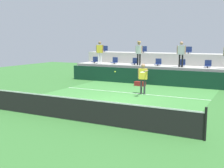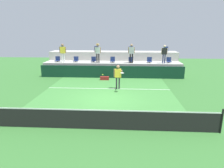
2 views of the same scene
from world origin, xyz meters
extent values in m
plane|color=#336B2D|center=(0.00, 0.00, 0.00)|extent=(40.00, 40.00, 0.00)
cube|color=#3D7F38|center=(0.00, 1.00, 0.00)|extent=(9.00, 10.00, 0.01)
cube|color=white|center=(0.00, 2.40, 0.01)|extent=(9.00, 0.06, 0.00)
cylinder|color=black|center=(5.20, -4.00, 0.54)|extent=(0.08, 0.08, 1.07)
cube|color=black|center=(0.00, -4.00, 0.46)|extent=(10.40, 0.01, 0.87)
cube|color=white|center=(0.00, -4.00, 0.89)|extent=(10.40, 0.02, 0.05)
cube|color=#0F3323|center=(0.00, 6.00, 0.55)|extent=(13.00, 0.16, 1.10)
cube|color=#ADAAA3|center=(0.00, 7.30, 0.62)|extent=(13.00, 1.80, 1.25)
cube|color=#ADAAA3|center=(0.00, 9.10, 1.05)|extent=(13.00, 1.80, 2.10)
cylinder|color=#2D2D33|center=(-5.32, 7.15, 1.30)|extent=(0.08, 0.08, 0.10)
cube|color=navy|center=(-5.32, 7.15, 1.37)|extent=(0.44, 0.40, 0.04)
cube|color=navy|center=(-5.32, 7.33, 1.58)|extent=(0.44, 0.04, 0.38)
cylinder|color=#2D2D33|center=(-3.51, 7.15, 1.30)|extent=(0.08, 0.08, 0.10)
cube|color=navy|center=(-3.51, 7.15, 1.37)|extent=(0.44, 0.40, 0.04)
cube|color=navy|center=(-3.51, 7.33, 1.58)|extent=(0.44, 0.04, 0.38)
cylinder|color=#2D2D33|center=(-1.80, 7.15, 1.30)|extent=(0.08, 0.08, 0.10)
cube|color=navy|center=(-1.80, 7.15, 1.37)|extent=(0.44, 0.40, 0.04)
cube|color=navy|center=(-1.80, 7.33, 1.58)|extent=(0.44, 0.04, 0.38)
cylinder|color=#2D2D33|center=(0.04, 7.15, 1.30)|extent=(0.08, 0.08, 0.10)
cube|color=navy|center=(0.04, 7.15, 1.37)|extent=(0.44, 0.40, 0.04)
cube|color=navy|center=(0.04, 7.33, 1.58)|extent=(0.44, 0.04, 0.38)
cylinder|color=#2D2D33|center=(1.77, 7.15, 1.30)|extent=(0.08, 0.08, 0.10)
cube|color=navy|center=(1.77, 7.15, 1.37)|extent=(0.44, 0.40, 0.04)
cube|color=navy|center=(1.77, 7.33, 1.58)|extent=(0.44, 0.04, 0.38)
cylinder|color=#2D2D33|center=(3.53, 7.15, 1.30)|extent=(0.08, 0.08, 0.10)
cube|color=navy|center=(3.53, 7.15, 1.37)|extent=(0.44, 0.40, 0.04)
cube|color=navy|center=(3.53, 7.33, 1.58)|extent=(0.44, 0.04, 0.38)
cylinder|color=#2D2D33|center=(5.33, 7.15, 1.30)|extent=(0.08, 0.08, 0.10)
cube|color=navy|center=(5.33, 7.15, 1.37)|extent=(0.44, 0.40, 0.04)
cube|color=navy|center=(5.33, 7.33, 1.58)|extent=(0.44, 0.04, 0.38)
cylinder|color=#2D2D33|center=(-5.35, 8.95, 2.15)|extent=(0.08, 0.08, 0.10)
cube|color=navy|center=(-5.35, 8.95, 2.22)|extent=(0.44, 0.40, 0.04)
cube|color=navy|center=(-5.35, 9.13, 2.43)|extent=(0.44, 0.04, 0.38)
cylinder|color=#2D2D33|center=(-1.77, 8.95, 2.15)|extent=(0.08, 0.08, 0.10)
cube|color=navy|center=(-1.77, 8.95, 2.22)|extent=(0.44, 0.40, 0.04)
cube|color=navy|center=(-1.77, 9.13, 2.43)|extent=(0.44, 0.04, 0.38)
cylinder|color=#2D2D33|center=(1.82, 8.95, 2.15)|extent=(0.08, 0.08, 0.10)
cube|color=navy|center=(1.82, 8.95, 2.22)|extent=(0.44, 0.40, 0.04)
cube|color=navy|center=(1.82, 9.13, 2.43)|extent=(0.44, 0.04, 0.38)
cylinder|color=#2D2D33|center=(5.36, 8.95, 2.15)|extent=(0.08, 0.08, 0.10)
cube|color=navy|center=(5.36, 8.95, 2.22)|extent=(0.44, 0.40, 0.04)
cube|color=navy|center=(5.36, 9.13, 2.43)|extent=(0.44, 0.04, 0.38)
cylinder|color=#2D2D33|center=(0.60, 2.41, 0.44)|extent=(0.12, 0.12, 0.87)
cylinder|color=#2D2D33|center=(0.80, 2.42, 0.44)|extent=(0.12, 0.12, 0.87)
cube|color=yellow|center=(0.70, 2.42, 1.18)|extent=(0.48, 0.20, 0.62)
sphere|color=#A87A5B|center=(0.70, 2.42, 1.66)|extent=(0.25, 0.25, 0.24)
cylinder|color=#A87A5B|center=(0.43, 2.40, 1.20)|extent=(0.07, 0.07, 0.58)
cylinder|color=#A87A5B|center=(0.99, 2.15, 1.39)|extent=(0.10, 0.56, 0.07)
cylinder|color=black|center=(1.01, 1.78, 1.39)|extent=(0.05, 0.26, 0.04)
ellipsoid|color=silver|center=(1.02, 1.50, 1.39)|extent=(0.28, 0.33, 0.03)
cylinder|color=white|center=(-4.73, 6.83, 1.68)|extent=(0.13, 0.13, 0.86)
cylinder|color=white|center=(-4.54, 6.87, 1.68)|extent=(0.13, 0.13, 0.86)
cube|color=yellow|center=(-4.63, 6.85, 2.42)|extent=(0.49, 0.25, 0.61)
sphere|color=#846047|center=(-4.63, 6.85, 2.89)|extent=(0.27, 0.27, 0.23)
cylinder|color=#846047|center=(-4.90, 6.81, 2.44)|extent=(0.08, 0.08, 0.57)
cylinder|color=#846047|center=(-4.37, 6.89, 2.44)|extent=(0.08, 0.08, 0.57)
cylinder|color=black|center=(-1.42, 6.87, 1.68)|extent=(0.13, 0.13, 0.85)
cylinder|color=black|center=(-1.23, 6.83, 1.68)|extent=(0.13, 0.13, 0.85)
cube|color=white|center=(-1.33, 6.85, 2.40)|extent=(0.49, 0.28, 0.60)
sphere|color=#A87A5B|center=(-1.33, 6.85, 2.86)|extent=(0.28, 0.28, 0.23)
cylinder|color=#A87A5B|center=(-1.59, 6.91, 2.42)|extent=(0.08, 0.08, 0.57)
cylinder|color=#A87A5B|center=(-1.07, 6.79, 2.42)|extent=(0.08, 0.08, 0.57)
cylinder|color=tan|center=(-1.33, 6.85, 2.94)|extent=(0.50, 0.50, 0.01)
cylinder|color=tan|center=(-1.33, 6.85, 2.99)|extent=(0.29, 0.29, 0.09)
cylinder|color=black|center=(1.69, 6.84, 1.68)|extent=(0.12, 0.12, 0.87)
cylinder|color=black|center=(1.89, 6.86, 1.68)|extent=(0.12, 0.12, 0.87)
cube|color=#B2B2B7|center=(1.79, 6.85, 2.42)|extent=(0.48, 0.22, 0.61)
sphere|color=#A87A5B|center=(1.79, 6.85, 2.89)|extent=(0.25, 0.25, 0.23)
cylinder|color=#A87A5B|center=(1.52, 6.83, 2.44)|extent=(0.08, 0.08, 0.58)
cylinder|color=#A87A5B|center=(2.06, 6.87, 2.44)|extent=(0.08, 0.08, 0.58)
cylinder|color=navy|center=(4.69, 6.84, 1.66)|extent=(0.12, 0.12, 0.82)
cylinder|color=navy|center=(4.88, 6.86, 1.66)|extent=(0.12, 0.12, 0.82)
cube|color=black|center=(4.78, 6.85, 2.36)|extent=(0.47, 0.24, 0.58)
sphere|color=beige|center=(4.78, 6.85, 2.81)|extent=(0.25, 0.25, 0.22)
cylinder|color=beige|center=(4.53, 6.81, 2.38)|extent=(0.08, 0.08, 0.55)
cylinder|color=beige|center=(5.04, 6.89, 2.38)|extent=(0.08, 0.08, 0.55)
sphere|color=#CCE033|center=(-0.22, 0.66, 1.44)|extent=(0.07, 0.07, 0.07)
cube|color=maroon|center=(-0.55, 5.16, 0.15)|extent=(0.76, 0.28, 0.30)
camera|label=1|loc=(6.49, -12.88, 3.09)|focal=45.84mm
camera|label=2|loc=(1.14, -11.93, 4.14)|focal=32.39mm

